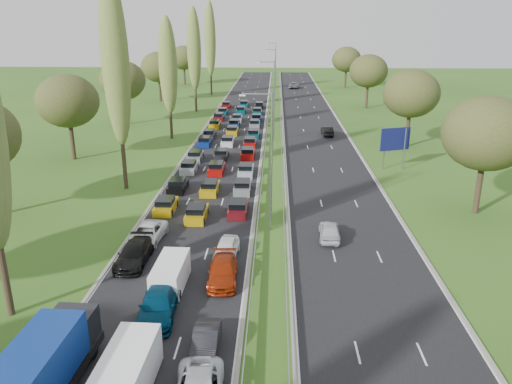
{
  "coord_description": "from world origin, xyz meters",
  "views": [
    {
      "loc": [
        4.85,
        2.64,
        17.23
      ],
      "look_at": [
        2.97,
        48.88,
        1.5
      ],
      "focal_mm": 35.0,
      "sensor_mm": 36.0,
      "label": 1
    }
  ],
  "objects_px": {
    "near_car_3": "(134,254)",
    "blue_lorry": "(46,365)",
    "white_van_rear": "(171,273)",
    "near_car_2": "(147,233)",
    "direction_sign": "(395,141)",
    "white_van_front": "(128,370)"
  },
  "relations": [
    {
      "from": "near_car_3",
      "to": "blue_lorry",
      "type": "bearing_deg",
      "value": -90.52
    },
    {
      "from": "direction_sign",
      "to": "blue_lorry",
      "type": "bearing_deg",
      "value": -121.75
    },
    {
      "from": "near_car_2",
      "to": "near_car_3",
      "type": "bearing_deg",
      "value": -85.74
    },
    {
      "from": "near_car_3",
      "to": "white_van_front",
      "type": "bearing_deg",
      "value": -75.37
    },
    {
      "from": "near_car_2",
      "to": "blue_lorry",
      "type": "bearing_deg",
      "value": -86.02
    },
    {
      "from": "blue_lorry",
      "to": "near_car_3",
      "type": "bearing_deg",
      "value": 91.44
    },
    {
      "from": "white_van_front",
      "to": "white_van_rear",
      "type": "distance_m",
      "value": 10.27
    },
    {
      "from": "near_car_3",
      "to": "white_van_front",
      "type": "height_order",
      "value": "white_van_front"
    },
    {
      "from": "near_car_2",
      "to": "blue_lorry",
      "type": "relative_size",
      "value": 0.61
    },
    {
      "from": "blue_lorry",
      "to": "white_van_front",
      "type": "distance_m",
      "value": 3.79
    },
    {
      "from": "blue_lorry",
      "to": "white_van_front",
      "type": "bearing_deg",
      "value": 12.64
    },
    {
      "from": "near_car_3",
      "to": "white_van_front",
      "type": "xyz_separation_m",
      "value": [
        3.48,
        -13.55,
        0.36
      ]
    },
    {
      "from": "near_car_3",
      "to": "white_van_front",
      "type": "distance_m",
      "value": 13.99
    },
    {
      "from": "near_car_2",
      "to": "white_van_front",
      "type": "height_order",
      "value": "white_van_front"
    },
    {
      "from": "blue_lorry",
      "to": "white_van_rear",
      "type": "relative_size",
      "value": 1.73
    },
    {
      "from": "white_van_rear",
      "to": "near_car_2",
      "type": "bearing_deg",
      "value": 116.71
    },
    {
      "from": "white_van_rear",
      "to": "direction_sign",
      "type": "xyz_separation_m",
      "value": [
        21.6,
        29.93,
        2.58
      ]
    },
    {
      "from": "blue_lorry",
      "to": "white_van_rear",
      "type": "bearing_deg",
      "value": 73.56
    },
    {
      "from": "white_van_rear",
      "to": "blue_lorry",
      "type": "bearing_deg",
      "value": -107.55
    },
    {
      "from": "white_van_front",
      "to": "direction_sign",
      "type": "xyz_separation_m",
      "value": [
        21.63,
        40.2,
        2.44
      ]
    },
    {
      "from": "white_van_rear",
      "to": "direction_sign",
      "type": "distance_m",
      "value": 37.0
    },
    {
      "from": "near_car_3",
      "to": "direction_sign",
      "type": "distance_m",
      "value": 36.72
    }
  ]
}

